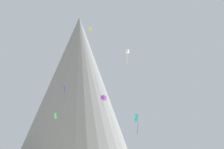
# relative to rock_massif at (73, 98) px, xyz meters

# --- Properties ---
(rock_massif) EXTENTS (62.32, 62.32, 63.20)m
(rock_massif) POSITION_rel_rock_massif_xyz_m (0.00, 0.00, 0.00)
(rock_massif) COLOR slate
(rock_massif) RESTS_ON ground_plane
(kite_green_mid) EXTENTS (0.68, 0.92, 1.65)m
(kite_green_mid) POSITION_rel_rock_massif_xyz_m (-0.49, -34.81, -11.83)
(kite_green_mid) COLOR green
(kite_white_high) EXTENTS (1.11, 1.12, 4.67)m
(kite_white_high) POSITION_rel_rock_massif_xyz_m (20.48, -38.70, 6.57)
(kite_white_high) COLOR white
(kite_violet_mid) EXTENTS (1.72, 1.74, 3.14)m
(kite_violet_mid) POSITION_rel_rock_massif_xyz_m (13.57, -38.05, -7.12)
(kite_violet_mid) COLOR purple
(kite_yellow_high) EXTENTS (0.69, 0.56, 1.25)m
(kite_yellow_high) POSITION_rel_rock_massif_xyz_m (9.65, -42.73, 12.00)
(kite_yellow_high) COLOR yellow
(kite_indigo_mid) EXTENTS (0.54, 0.73, 4.89)m
(kite_indigo_mid) POSITION_rel_rock_massif_xyz_m (2.63, -40.00, -5.53)
(kite_indigo_mid) COLOR #5138B2
(kite_teal_low) EXTENTS (0.81, 0.91, 3.89)m
(kite_teal_low) POSITION_rel_rock_massif_xyz_m (20.43, -64.98, -16.30)
(kite_teal_low) COLOR teal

